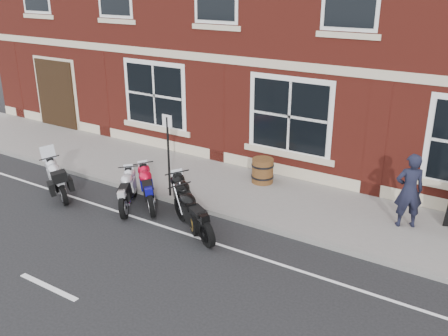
{
  "coord_description": "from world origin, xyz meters",
  "views": [
    {
      "loc": [
        7.39,
        -8.11,
        5.69
      ],
      "look_at": [
        1.14,
        1.6,
        1.25
      ],
      "focal_mm": 40.0,
      "sensor_mm": 36.0,
      "label": 1
    }
  ],
  "objects_px": {
    "moto_sport_red": "(149,186)",
    "pedestrian_left": "(409,191)",
    "moto_touring_silver": "(58,177)",
    "moto_sport_silver": "(129,189)",
    "parking_sign": "(168,150)",
    "moto_sport_black": "(187,199)",
    "barrel_planter": "(263,171)",
    "moto_naked_black": "(194,211)"
  },
  "relations": [
    {
      "from": "moto_sport_red",
      "to": "moto_sport_black",
      "type": "height_order",
      "value": "moto_sport_black"
    },
    {
      "from": "moto_naked_black",
      "to": "moto_sport_red",
      "type": "bearing_deg",
      "value": 101.94
    },
    {
      "from": "moto_sport_red",
      "to": "moto_sport_silver",
      "type": "distance_m",
      "value": 0.53
    },
    {
      "from": "moto_touring_silver",
      "to": "moto_sport_silver",
      "type": "relative_size",
      "value": 1.06
    },
    {
      "from": "moto_sport_silver",
      "to": "barrel_planter",
      "type": "height_order",
      "value": "moto_sport_silver"
    },
    {
      "from": "moto_touring_silver",
      "to": "pedestrian_left",
      "type": "xyz_separation_m",
      "value": [
        8.61,
        3.06,
        0.51
      ]
    },
    {
      "from": "parking_sign",
      "to": "moto_sport_silver",
      "type": "bearing_deg",
      "value": -120.43
    },
    {
      "from": "moto_sport_red",
      "to": "pedestrian_left",
      "type": "xyz_separation_m",
      "value": [
        6.09,
        2.18,
        0.51
      ]
    },
    {
      "from": "moto_sport_silver",
      "to": "parking_sign",
      "type": "xyz_separation_m",
      "value": [
        0.61,
        0.93,
        0.93
      ]
    },
    {
      "from": "moto_sport_red",
      "to": "moto_sport_black",
      "type": "distance_m",
      "value": 1.41
    },
    {
      "from": "moto_sport_silver",
      "to": "moto_naked_black",
      "type": "bearing_deg",
      "value": -38.68
    },
    {
      "from": "moto_sport_black",
      "to": "moto_sport_silver",
      "type": "height_order",
      "value": "moto_sport_black"
    },
    {
      "from": "moto_naked_black",
      "to": "pedestrian_left",
      "type": "height_order",
      "value": "pedestrian_left"
    },
    {
      "from": "moto_touring_silver",
      "to": "moto_sport_red",
      "type": "relative_size",
      "value": 1.14
    },
    {
      "from": "moto_sport_black",
      "to": "moto_naked_black",
      "type": "height_order",
      "value": "moto_sport_black"
    },
    {
      "from": "barrel_planter",
      "to": "parking_sign",
      "type": "relative_size",
      "value": 0.32
    },
    {
      "from": "moto_touring_silver",
      "to": "moto_sport_red",
      "type": "height_order",
      "value": "moto_touring_silver"
    },
    {
      "from": "moto_naked_black",
      "to": "pedestrian_left",
      "type": "relative_size",
      "value": 1.03
    },
    {
      "from": "moto_sport_black",
      "to": "barrel_planter",
      "type": "distance_m",
      "value": 2.96
    },
    {
      "from": "moto_sport_silver",
      "to": "parking_sign",
      "type": "distance_m",
      "value": 1.45
    },
    {
      "from": "moto_sport_silver",
      "to": "pedestrian_left",
      "type": "xyz_separation_m",
      "value": [
        6.44,
        2.57,
        0.54
      ]
    },
    {
      "from": "parking_sign",
      "to": "barrel_planter",
      "type": "bearing_deg",
      "value": 55.52
    },
    {
      "from": "moto_naked_black",
      "to": "barrel_planter",
      "type": "xyz_separation_m",
      "value": [
        0.03,
        3.33,
        -0.06
      ]
    },
    {
      "from": "moto_naked_black",
      "to": "parking_sign",
      "type": "relative_size",
      "value": 0.83
    },
    {
      "from": "moto_sport_black",
      "to": "barrel_planter",
      "type": "height_order",
      "value": "moto_sport_black"
    },
    {
      "from": "barrel_planter",
      "to": "moto_sport_silver",
      "type": "bearing_deg",
      "value": -126.37
    },
    {
      "from": "moto_sport_silver",
      "to": "parking_sign",
      "type": "bearing_deg",
      "value": 23.52
    },
    {
      "from": "moto_sport_silver",
      "to": "barrel_planter",
      "type": "bearing_deg",
      "value": 20.64
    },
    {
      "from": "moto_touring_silver",
      "to": "moto_sport_silver",
      "type": "xyz_separation_m",
      "value": [
        2.17,
        0.49,
        -0.03
      ]
    },
    {
      "from": "moto_touring_silver",
      "to": "moto_sport_black",
      "type": "height_order",
      "value": "moto_touring_silver"
    },
    {
      "from": "pedestrian_left",
      "to": "parking_sign",
      "type": "xyz_separation_m",
      "value": [
        -5.83,
        -1.64,
        0.39
      ]
    },
    {
      "from": "moto_sport_red",
      "to": "moto_naked_black",
      "type": "distance_m",
      "value": 2.0
    },
    {
      "from": "moto_touring_silver",
      "to": "moto_sport_red",
      "type": "xyz_separation_m",
      "value": [
        2.53,
        0.88,
        -0.0
      ]
    },
    {
      "from": "moto_sport_red",
      "to": "pedestrian_left",
      "type": "distance_m",
      "value": 6.49
    },
    {
      "from": "moto_sport_black",
      "to": "barrel_planter",
      "type": "xyz_separation_m",
      "value": [
        0.53,
        2.91,
        -0.09
      ]
    },
    {
      "from": "moto_sport_silver",
      "to": "barrel_planter",
      "type": "relative_size",
      "value": 2.31
    },
    {
      "from": "moto_touring_silver",
      "to": "moto_sport_black",
      "type": "bearing_deg",
      "value": -50.64
    },
    {
      "from": "moto_sport_red",
      "to": "moto_naked_black",
      "type": "bearing_deg",
      "value": -63.97
    },
    {
      "from": "moto_naked_black",
      "to": "parking_sign",
      "type": "distance_m",
      "value": 2.19
    },
    {
      "from": "pedestrian_left",
      "to": "barrel_planter",
      "type": "height_order",
      "value": "pedestrian_left"
    },
    {
      "from": "moto_naked_black",
      "to": "parking_sign",
      "type": "bearing_deg",
      "value": 84.86
    },
    {
      "from": "pedestrian_left",
      "to": "barrel_planter",
      "type": "bearing_deg",
      "value": -37.43
    }
  ]
}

